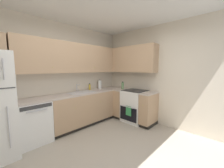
# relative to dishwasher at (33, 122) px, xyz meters

# --- Properties ---
(ground_plane) EXTENTS (3.88, 3.48, 0.02)m
(ground_plane) POSITION_rel_dishwasher_xyz_m (0.75, -1.44, -0.44)
(ground_plane) COLOR #A89E8E
(wall_back) EXTENTS (3.98, 0.05, 2.67)m
(wall_back) POSITION_rel_dishwasher_xyz_m (0.75, 0.33, 0.90)
(wall_back) COLOR beige
(wall_back) RESTS_ON ground_plane
(wall_right) EXTENTS (0.05, 3.58, 2.67)m
(wall_right) POSITION_rel_dishwasher_xyz_m (2.71, -1.44, 0.90)
(wall_right) COLOR beige
(wall_right) RESTS_ON ground_plane
(dishwasher) EXTENTS (0.60, 0.63, 0.87)m
(dishwasher) POSITION_rel_dishwasher_xyz_m (0.00, 0.00, 0.00)
(dishwasher) COLOR white
(dishwasher) RESTS_ON ground_plane
(lower_cabinets_back) EXTENTS (1.78, 0.62, 0.87)m
(lower_cabinets_back) POSITION_rel_dishwasher_xyz_m (1.20, 0.00, 0.00)
(lower_cabinets_back) COLOR tan
(lower_cabinets_back) RESTS_ON ground_plane
(countertop_back) EXTENTS (2.99, 0.60, 0.03)m
(countertop_back) POSITION_rel_dishwasher_xyz_m (1.19, 0.00, 0.45)
(countertop_back) COLOR #B7A89E
(countertop_back) RESTS_ON lower_cabinets_back
(lower_cabinets_right) EXTENTS (0.62, 1.17, 0.87)m
(lower_cabinets_right) POSITION_rel_dishwasher_xyz_m (2.39, -0.89, 0.00)
(lower_cabinets_right) COLOR tan
(lower_cabinets_right) RESTS_ON ground_plane
(countertop_right) EXTENTS (0.60, 1.17, 0.03)m
(countertop_right) POSITION_rel_dishwasher_xyz_m (2.39, -0.89, 0.45)
(countertop_right) COLOR #B7A89E
(countertop_right) RESTS_ON lower_cabinets_right
(oven_range) EXTENTS (0.68, 0.62, 1.05)m
(oven_range) POSITION_rel_dishwasher_xyz_m (2.41, -0.88, 0.02)
(oven_range) COLOR white
(oven_range) RESTS_ON ground_plane
(upper_cabinets_back) EXTENTS (2.67, 0.34, 0.75)m
(upper_cabinets_back) POSITION_rel_dishwasher_xyz_m (1.03, 0.14, 1.36)
(upper_cabinets_back) COLOR tan
(upper_cabinets_right) EXTENTS (0.32, 1.72, 0.75)m
(upper_cabinets_right) POSITION_rel_dishwasher_xyz_m (2.53, -0.56, 1.36)
(upper_cabinets_right) COLOR tan
(sink) EXTENTS (0.68, 0.40, 0.10)m
(sink) POSITION_rel_dishwasher_xyz_m (1.17, -0.03, 0.43)
(sink) COLOR #B7B7BC
(sink) RESTS_ON countertop_back
(faucet) EXTENTS (0.07, 0.16, 0.20)m
(faucet) POSITION_rel_dishwasher_xyz_m (1.18, 0.18, 0.59)
(faucet) COLOR silver
(faucet) RESTS_ON countertop_back
(soap_bottle) EXTENTS (0.06, 0.06, 0.20)m
(soap_bottle) POSITION_rel_dishwasher_xyz_m (1.59, 0.18, 0.55)
(soap_bottle) COLOR gold
(soap_bottle) RESTS_ON countertop_back
(paper_towel_roll) EXTENTS (0.11, 0.11, 0.31)m
(paper_towel_roll) POSITION_rel_dishwasher_xyz_m (1.97, 0.16, 0.59)
(paper_towel_roll) COLOR white
(paper_towel_roll) RESTS_ON countertop_back
(oil_bottle) EXTENTS (0.08, 0.08, 0.23)m
(oil_bottle) POSITION_rel_dishwasher_xyz_m (2.39, -0.43, 0.57)
(oil_bottle) COLOR #729E66
(oil_bottle) RESTS_ON countertop_right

